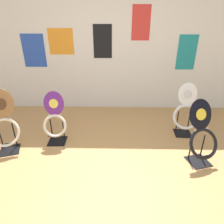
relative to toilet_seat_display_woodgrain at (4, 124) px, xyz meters
The scene contains 6 objects.
ground_plane 1.69m from the toilet_seat_display_woodgrain, 25.39° to the right, with size 14.00×14.00×0.00m, color #B7844C.
wall_back 2.35m from the toilet_seat_display_woodgrain, 47.61° to the left, with size 8.00×0.07×2.60m.
toilet_seat_display_woodgrain is the anchor object (origin of this frame).
toilet_seat_display_purple_note 0.72m from the toilet_seat_display_woodgrain, 18.46° to the left, with size 0.37×0.29×0.83m.
toilet_seat_display_jazz_black 2.80m from the toilet_seat_display_woodgrain, ahead, with size 0.47×0.47×0.88m.
toilet_seat_display_white_plain 2.85m from the toilet_seat_display_woodgrain, 10.18° to the left, with size 0.44×0.30×0.88m.
Camera 1 is at (0.16, -1.79, 1.88)m, focal length 32.00 mm.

